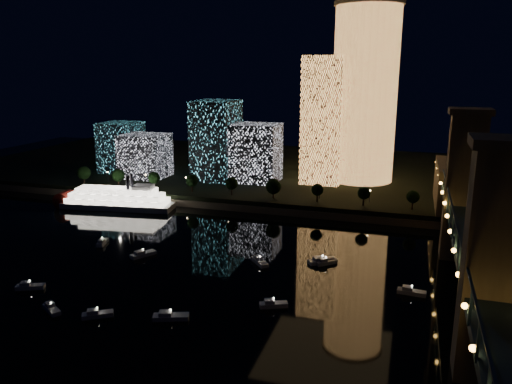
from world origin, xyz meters
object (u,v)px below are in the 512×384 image
truss_bridge (475,261)px  riverboat (112,199)px  tower_rectangular (323,120)px  tower_cylindrical (365,94)px

truss_bridge → riverboat: bearing=156.3°
tower_rectangular → tower_cylindrical: bearing=30.0°
tower_rectangular → truss_bridge: size_ratio=0.24×
truss_bridge → riverboat: size_ratio=4.77×
truss_bridge → riverboat: (-145.29, 63.72, -12.02)m
riverboat → tower_rectangular: bearing=35.4°
riverboat → truss_bridge: bearing=-23.7°
tower_rectangular → truss_bridge: (60.29, -124.23, -20.28)m
tower_cylindrical → truss_bridge: tower_cylindrical is taller
tower_cylindrical → riverboat: bearing=-145.5°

